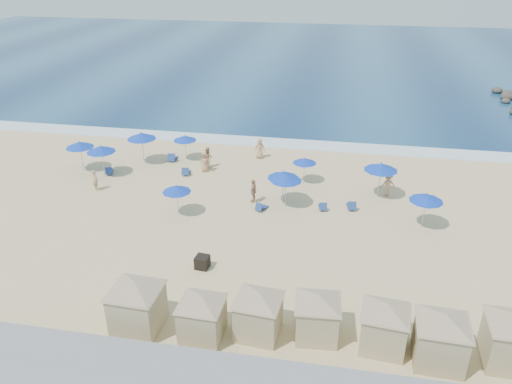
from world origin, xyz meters
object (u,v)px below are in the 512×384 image
Objects in this scene: cabana_1 at (202,311)px; umbrella_4 at (185,138)px; cabana_4 at (385,320)px; umbrella_1 at (101,149)px; cabana_0 at (136,299)px; cabana_5 at (442,332)px; umbrella_6 at (305,161)px; cabana_3 at (318,310)px; umbrella_5 at (283,175)px; beachgoer_5 at (205,162)px; beachgoer_4 at (260,148)px; umbrella_2 at (141,136)px; umbrella_9 at (427,198)px; trash_bin at (202,262)px; umbrella_0 at (80,145)px; beachgoer_3 at (388,184)px; umbrella_8 at (381,167)px; beachgoer_2 at (253,191)px; cabana_2 at (258,307)px; beachgoer_0 at (95,180)px; umbrella_3 at (177,189)px; umbrella_7 at (286,177)px; beachgoer_1 at (208,157)px.

cabana_1 is 21.59m from umbrella_4.
cabana_4 is 25.71m from umbrella_1.
cabana_5 is at bearing 1.18° from cabana_0.
cabana_3 is at bearing -82.65° from umbrella_6.
beachgoer_5 is (-6.84, 4.36, -1.38)m from umbrella_5.
beachgoer_4 is at bearing 46.66° from beachgoer_5.
umbrella_2 reaches higher than cabana_3.
umbrella_9 is (18.32, -8.18, 0.19)m from umbrella_4.
trash_bin is 0.30× the size of umbrella_9.
umbrella_0 reaches higher than beachgoer_4.
beachgoer_3 is at bearing -11.46° from umbrella_6.
umbrella_0 reaches higher than beachgoer_3.
umbrella_8 is 9.08m from beachgoer_2.
umbrella_9 reaches higher than beachgoer_5.
umbrella_9 is (23.68, -3.91, -0.10)m from umbrella_1.
cabana_1 is at bearing -169.45° from cabana_3.
cabana_5 is at bearing -66.79° from umbrella_6.
cabana_2 is at bearing 14.03° from cabana_1.
cabana_1 is 18.03m from beachgoer_0.
beachgoer_4 is (3.66, 10.81, -1.03)m from umbrella_3.
umbrella_8 reaches higher than umbrella_6.
umbrella_9 is at bearing -17.11° from beachgoer_5.
trash_bin is 0.40× the size of beachgoer_3.
beachgoer_4 is at bearing 99.75° from cabana_2.
cabana_1 is 1.98× the size of umbrella_6.
umbrella_7 reaches higher than umbrella_4.
umbrella_5 is (6.68, 2.86, 0.29)m from umbrella_3.
beachgoer_0 is at bearing -84.82° from beachgoer_2.
umbrella_6 is at bearing 146.20° from umbrella_9.
umbrella_7 is at bearing 111.63° from beachgoer_4.
cabana_0 is 2.09× the size of umbrella_4.
umbrella_1 is at bearing 134.29° from cabana_2.
trash_bin is 15.35m from beachgoer_3.
beachgoer_3 is 14.18m from beachgoer_5.
cabana_2 is at bearing -91.72° from umbrella_6.
cabana_5 is at bearing 1.76° from cabana_1.
beachgoer_1 is (-6.83, 5.26, -1.33)m from umbrella_5.
umbrella_9 is (21.55, -6.87, -0.25)m from umbrella_2.
umbrella_4 is at bearing 131.35° from cabana_5.
cabana_2 is at bearing -54.82° from umbrella_3.
umbrella_5 is 1.23× the size of umbrella_6.
beachgoer_1 is at bearing 93.06° from beachgoer_5.
cabana_2 is 12.87m from umbrella_7.
umbrella_8 is at bearing 97.01° from cabana_5.
umbrella_4 is 1.37× the size of beachgoer_5.
umbrella_8 is 1.68× the size of beachgoer_0.
beachgoer_5 is at bearing 105.27° from cabana_1.
umbrella_4 reaches higher than beachgoer_4.
cabana_3 is (5.14, 0.96, 0.02)m from cabana_1.
umbrella_2 is (-12.94, 18.40, 0.85)m from cabana_2.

